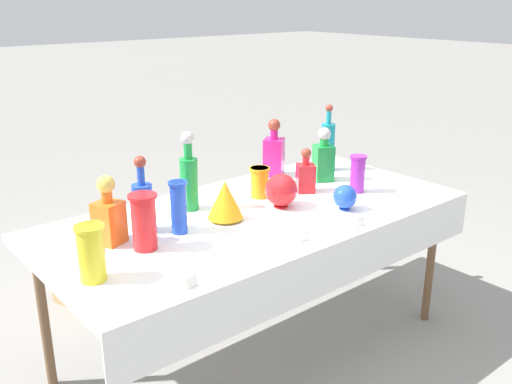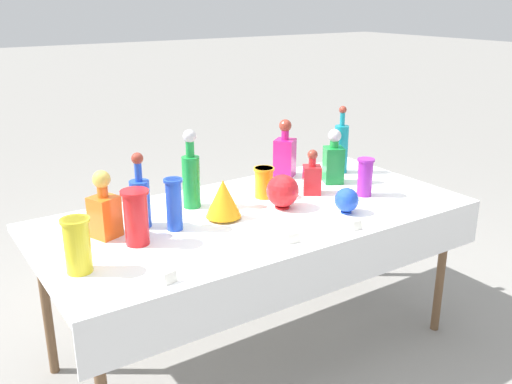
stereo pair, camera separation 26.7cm
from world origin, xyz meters
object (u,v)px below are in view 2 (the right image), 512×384
object	(u,v)px
slender_vase_2	(264,181)
slender_vase_1	(77,244)
square_decanter_1	(104,209)
slender_vase_0	(365,176)
tall_bottle_2	(191,175)
fluted_vase_0	(223,198)
square_decanter_2	(312,177)
tall_bottle_0	(341,147)
slender_vase_3	(174,203)
square_decanter_3	(285,153)
tall_bottle_1	(140,199)
slender_vase_4	(136,216)
round_bowl_0	(347,200)
square_decanter_0	(334,160)
cardboard_box_behind_left	(115,266)
round_bowl_1	(283,191)

from	to	relation	value
slender_vase_2	slender_vase_1	bearing A→B (deg)	-163.51
square_decanter_1	slender_vase_0	size ratio (longest dim) A/B	1.50
tall_bottle_2	fluted_vase_0	distance (m)	0.23
square_decanter_2	tall_bottle_2	bearing A→B (deg)	164.63
tall_bottle_0	square_decanter_1	xyz separation A→B (m)	(-1.46, -0.16, -0.03)
slender_vase_2	fluted_vase_0	bearing A→B (deg)	-156.35
slender_vase_3	slender_vase_0	bearing A→B (deg)	-7.27
square_decanter_3	tall_bottle_1	bearing A→B (deg)	-165.58
slender_vase_4	round_bowl_0	world-z (taller)	slender_vase_4
tall_bottle_1	slender_vase_0	world-z (taller)	tall_bottle_1
slender_vase_4	square_decanter_0	bearing A→B (deg)	8.42
tall_bottle_1	fluted_vase_0	xyz separation A→B (m)	(0.35, -0.12, -0.03)
slender_vase_1	slender_vase_2	xyz separation A→B (m)	(1.04, 0.31, -0.03)
square_decanter_1	square_decanter_2	world-z (taller)	square_decanter_1
square_decanter_3	slender_vase_0	distance (m)	0.52
tall_bottle_2	square_decanter_1	world-z (taller)	tall_bottle_2
slender_vase_1	square_decanter_2	bearing A→B (deg)	9.69
tall_bottle_2	tall_bottle_1	bearing A→B (deg)	-162.21
slender_vase_2	cardboard_box_behind_left	size ratio (longest dim) A/B	0.28
round_bowl_0	slender_vase_2	bearing A→B (deg)	116.23
slender_vase_2	slender_vase_4	world-z (taller)	slender_vase_4
tall_bottle_0	round_bowl_0	bearing A→B (deg)	-129.00
square_decanter_2	round_bowl_0	bearing A→B (deg)	-97.44
slender_vase_3	round_bowl_1	world-z (taller)	slender_vase_3
slender_vase_3	cardboard_box_behind_left	world-z (taller)	slender_vase_3
slender_vase_4	round_bowl_0	xyz separation A→B (m)	(0.96, -0.21, -0.06)
square_decanter_3	slender_vase_4	size ratio (longest dim) A/B	1.41
square_decanter_2	tall_bottle_1	bearing A→B (deg)	175.58
tall_bottle_0	fluted_vase_0	distance (m)	0.97
cardboard_box_behind_left	slender_vase_2	bearing A→B (deg)	-60.75
square_decanter_2	slender_vase_2	distance (m)	0.25
square_decanter_0	slender_vase_4	distance (m)	1.23
square_decanter_0	square_decanter_2	bearing A→B (deg)	-159.54
tall_bottle_0	slender_vase_2	xyz separation A→B (m)	(-0.61, -0.11, -0.07)
slender_vase_4	round_bowl_1	xyz separation A→B (m)	(0.75, 0.01, -0.04)
slender_vase_3	tall_bottle_0	bearing A→B (deg)	11.95
slender_vase_4	fluted_vase_0	xyz separation A→B (m)	(0.44, 0.05, -0.03)
slender_vase_1	cardboard_box_behind_left	distance (m)	1.52
tall_bottle_0	round_bowl_1	size ratio (longest dim) A/B	2.33
tall_bottle_0	slender_vase_3	xyz separation A→B (m)	(-1.18, -0.25, -0.03)
slender_vase_2	square_decanter_1	bearing A→B (deg)	-177.14
tall_bottle_2	fluted_vase_0	xyz separation A→B (m)	(0.05, -0.22, -0.06)
tall_bottle_0	slender_vase_1	world-z (taller)	tall_bottle_0
round_bowl_0	slender_vase_3	bearing A→B (deg)	160.77
slender_vase_0	slender_vase_3	world-z (taller)	slender_vase_3
slender_vase_0	slender_vase_4	xyz separation A→B (m)	(-1.21, 0.07, 0.02)
tall_bottle_0	square_decanter_1	bearing A→B (deg)	-173.86
square_decanter_0	round_bowl_0	xyz separation A→B (m)	(-0.25, -0.39, -0.06)
square_decanter_3	fluted_vase_0	size ratio (longest dim) A/B	1.76
square_decanter_3	slender_vase_3	size ratio (longest dim) A/B	1.41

